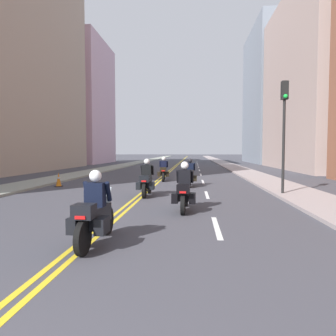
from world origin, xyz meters
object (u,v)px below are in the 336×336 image
object	(u,v)px
motorcycle_1	(184,191)
traffic_cone_0	(59,180)
motorcycle_3	(190,175)
motorcycle_0	(94,214)
traffic_light_near	(284,118)
motorcycle_2	(147,181)
motorcycle_4	(164,171)

from	to	relation	value
motorcycle_1	traffic_cone_0	bearing A→B (deg)	140.27
motorcycle_3	traffic_cone_0	size ratio (longest dim) A/B	2.79
motorcycle_0	traffic_light_near	bearing A→B (deg)	53.98
motorcycle_2	motorcycle_3	size ratio (longest dim) A/B	0.98
motorcycle_4	traffic_cone_0	bearing A→B (deg)	-149.03
motorcycle_0	motorcycle_2	world-z (taller)	motorcycle_2
motorcycle_2	motorcycle_4	xyz separation A→B (m)	(0.07, 7.04, -0.02)
motorcycle_3	traffic_light_near	world-z (taller)	traffic_light_near
motorcycle_3	traffic_cone_0	xyz separation A→B (m)	(-7.35, -0.66, -0.27)
motorcycle_0	motorcycle_1	size ratio (longest dim) A/B	1.01
motorcycle_0	motorcycle_4	world-z (taller)	motorcycle_4
motorcycle_1	motorcycle_3	size ratio (longest dim) A/B	0.99
motorcycle_3	motorcycle_0	bearing A→B (deg)	-99.83
motorcycle_1	motorcycle_2	distance (m)	3.70
motorcycle_0	motorcycle_3	world-z (taller)	motorcycle_0
motorcycle_1	traffic_light_near	size ratio (longest dim) A/B	0.43
motorcycle_4	motorcycle_2	bearing A→B (deg)	-93.98
motorcycle_2	traffic_cone_0	world-z (taller)	motorcycle_2
motorcycle_1	traffic_light_near	bearing A→B (deg)	44.32
motorcycle_1	motorcycle_3	xyz separation A→B (m)	(0.10, 7.15, 0.00)
motorcycle_0	traffic_cone_0	xyz separation A→B (m)	(-5.47, 10.39, -0.28)
motorcycle_0	motorcycle_4	distance (m)	14.20
motorcycle_3	motorcycle_4	distance (m)	3.62
motorcycle_2	motorcycle_3	distance (m)	4.33
motorcycle_2	traffic_cone_0	bearing A→B (deg)	149.45
motorcycle_0	traffic_cone_0	distance (m)	11.75
motorcycle_4	motorcycle_1	bearing A→B (deg)	-84.06
motorcycle_0	motorcycle_1	xyz separation A→B (m)	(1.78, 3.91, -0.01)
motorcycle_3	motorcycle_1	bearing A→B (deg)	-90.99
traffic_light_near	traffic_cone_0	bearing A→B (deg)	167.25
motorcycle_3	traffic_light_near	xyz separation A→B (m)	(4.17, -3.27, 2.80)
motorcycle_4	traffic_cone_0	world-z (taller)	motorcycle_4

